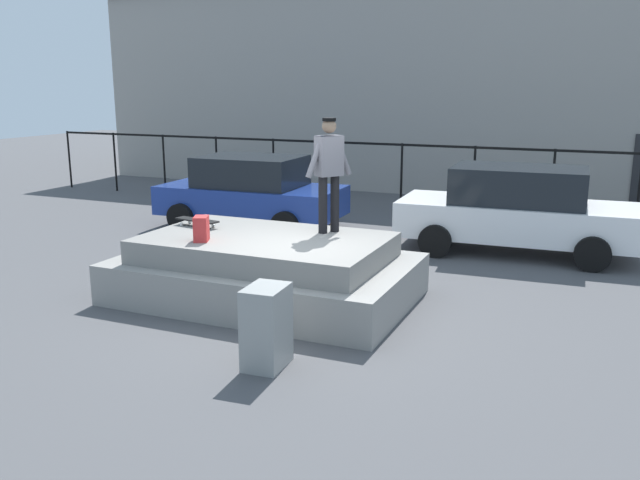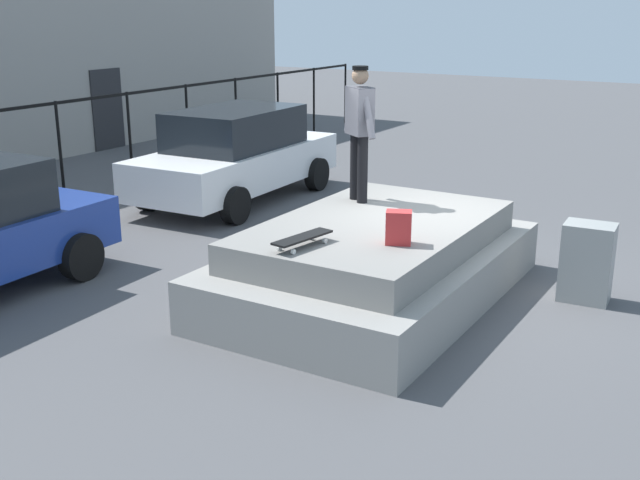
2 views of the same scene
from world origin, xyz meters
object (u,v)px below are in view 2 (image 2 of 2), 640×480
skateboard (303,238)px  car_white_sedan_mid (236,154)px  utility_box (587,262)px  backpack (399,228)px  skateboarder (359,124)px

skateboard → car_white_sedan_mid: (4.54, 4.34, -0.22)m
car_white_sedan_mid → utility_box: size_ratio=4.71×
backpack → car_white_sedan_mid: size_ratio=0.08×
skateboarder → backpack: (-1.51, -1.32, -0.84)m
backpack → utility_box: bearing=-153.4°
skateboard → car_white_sedan_mid: bearing=43.7°
skateboarder → utility_box: (0.45, -2.96, -1.53)m
skateboarder → car_white_sedan_mid: skateboarder is taller
skateboard → car_white_sedan_mid: car_white_sedan_mid is taller
utility_box → backpack: bearing=136.1°
car_white_sedan_mid → utility_box: 7.11m
skateboarder → backpack: skateboarder is taller
backpack → utility_box: 2.64m
car_white_sedan_mid → utility_box: bearing=-105.9°
skateboard → utility_box: (2.60, -2.49, -0.60)m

